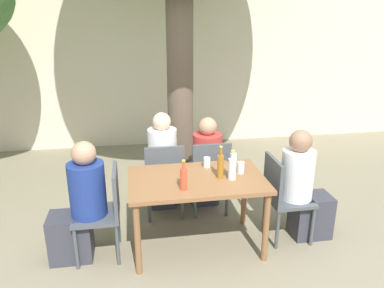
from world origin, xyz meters
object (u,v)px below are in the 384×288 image
at_px(person_seated_1, 304,190).
at_px(drinking_glass_0, 207,162).
at_px(patio_chair_0, 105,207).
at_px(drinking_glass_2, 233,159).
at_px(patio_chair_3, 210,173).
at_px(person_seated_2, 162,166).
at_px(person_seated_3, 206,166).
at_px(soda_bottle_0, 184,178).
at_px(dining_table_front, 197,187).
at_px(water_bottle_2, 232,168).
at_px(patio_chair_1, 282,193).
at_px(amber_bottle_1, 220,166).
at_px(patio_chair_2, 164,176).
at_px(person_seated_0, 80,208).
at_px(drinking_glass_1, 241,168).

height_order(person_seated_1, drinking_glass_0, person_seated_1).
height_order(patio_chair_0, drinking_glass_2, patio_chair_0).
distance_m(patio_chair_3, person_seated_2, 0.58).
xyz_separation_m(person_seated_3, soda_bottle_0, (-0.43, -1.11, 0.36)).
height_order(patio_chair_0, person_seated_1, person_seated_1).
relative_size(person_seated_2, soda_bottle_0, 4.27).
bearing_deg(person_seated_1, person_seated_2, 57.94).
bearing_deg(dining_table_front, water_bottle_2, -12.51).
relative_size(patio_chair_1, person_seated_3, 0.79).
bearing_deg(patio_chair_0, dining_table_front, 90.00).
height_order(amber_bottle_1, drinking_glass_2, amber_bottle_1).
relative_size(patio_chair_1, water_bottle_2, 3.13).
bearing_deg(amber_bottle_1, dining_table_front, 173.57).
distance_m(person_seated_2, amber_bottle_1, 1.08).
xyz_separation_m(dining_table_front, drinking_glass_0, (0.15, 0.26, 0.15)).
xyz_separation_m(patio_chair_2, person_seated_0, (-0.87, -0.64, 0.02)).
distance_m(amber_bottle_1, drinking_glass_2, 0.39).
bearing_deg(drinking_glass_2, soda_bottle_0, -139.60).
bearing_deg(drinking_glass_2, person_seated_0, -169.63).
height_order(patio_chair_0, person_seated_3, person_seated_3).
bearing_deg(person_seated_3, dining_table_front, 73.21).
xyz_separation_m(patio_chair_1, person_seated_2, (-1.17, 0.88, 0.03)).
bearing_deg(soda_bottle_0, person_seated_2, 95.32).
bearing_deg(patio_chair_1, person_seated_1, -90.00).
bearing_deg(person_seated_2, soda_bottle_0, 95.32).
distance_m(patio_chair_2, person_seated_1, 1.54).
bearing_deg(person_seated_1, soda_bottle_0, 99.99).
bearing_deg(dining_table_front, patio_chair_1, 0.00).
bearing_deg(person_seated_0, person_seated_1, 90.00).
relative_size(person_seated_3, drinking_glass_2, 9.48).
bearing_deg(amber_bottle_1, soda_bottle_0, -152.43).
height_order(patio_chair_1, soda_bottle_0, soda_bottle_0).
bearing_deg(patio_chair_0, patio_chair_3, 118.90).
bearing_deg(water_bottle_2, dining_table_front, 167.49).
xyz_separation_m(patio_chair_1, drinking_glass_2, (-0.45, 0.29, 0.30)).
xyz_separation_m(patio_chair_1, person_seated_3, (-0.63, 0.88, -0.01)).
distance_m(patio_chair_0, patio_chair_1, 1.80).
xyz_separation_m(water_bottle_2, drinking_glass_2, (0.11, 0.36, -0.05)).
height_order(person_seated_1, drinking_glass_1, person_seated_1).
bearing_deg(soda_bottle_0, water_bottle_2, 17.43).
bearing_deg(patio_chair_2, dining_table_front, 112.50).
distance_m(person_seated_0, person_seated_1, 2.27).
bearing_deg(water_bottle_2, patio_chair_2, 129.82).
bearing_deg(person_seated_0, amber_bottle_1, 88.93).
distance_m(patio_chair_0, person_seated_1, 2.03).
relative_size(patio_chair_1, patio_chair_2, 1.00).
bearing_deg(water_bottle_2, patio_chair_0, 176.58).
bearing_deg(person_seated_2, amber_bottle_1, 118.59).
relative_size(patio_chair_0, soda_bottle_0, 3.17).
relative_size(patio_chair_2, person_seated_0, 0.76).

